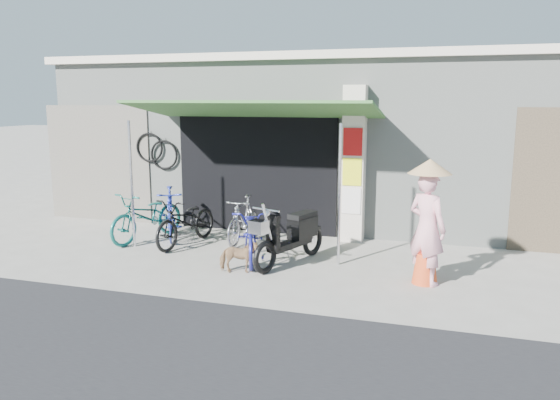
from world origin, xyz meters
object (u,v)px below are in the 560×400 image
(bike_teal, at_px, (148,216))
(bike_black, at_px, (187,221))
(bike_blue, at_px, (170,213))
(nun, at_px, (427,224))
(bike_navy, at_px, (252,234))
(bike_silver, at_px, (243,220))
(street_dog, at_px, (239,257))
(moped, at_px, (292,236))

(bike_teal, height_order, bike_black, bike_teal)
(bike_blue, bearing_deg, nun, -43.27)
(bike_navy, bearing_deg, bike_silver, 97.33)
(bike_silver, bearing_deg, nun, -21.04)
(bike_black, bearing_deg, bike_silver, 37.06)
(bike_blue, relative_size, bike_silver, 1.11)
(bike_navy, height_order, nun, nun)
(bike_black, xyz_separation_m, bike_navy, (1.51, -0.56, 0.00))
(bike_teal, distance_m, nun, 5.45)
(street_dog, xyz_separation_m, moped, (0.67, 0.75, 0.21))
(bike_black, distance_m, street_dog, 2.04)
(bike_navy, distance_m, moped, 0.72)
(street_dog, bearing_deg, bike_navy, -12.40)
(bike_blue, bearing_deg, bike_teal, -163.45)
(bike_black, xyz_separation_m, nun, (4.43, -0.94, 0.46))
(bike_teal, distance_m, bike_navy, 2.50)
(bike_blue, relative_size, bike_navy, 0.94)
(bike_black, relative_size, nun, 0.94)
(bike_teal, height_order, street_dog, bike_teal)
(bike_teal, relative_size, moped, 1.03)
(bike_black, xyz_separation_m, moped, (2.23, -0.55, 0.02))
(bike_blue, xyz_separation_m, bike_black, (0.58, -0.43, -0.04))
(bike_blue, bearing_deg, bike_navy, -53.34)
(bike_blue, xyz_separation_m, moped, (2.81, -0.98, -0.02))
(bike_blue, height_order, nun, nun)
(bike_black, height_order, bike_navy, bike_navy)
(bike_blue, bearing_deg, moped, -47.26)
(bike_navy, bearing_deg, bike_blue, 134.32)
(bike_navy, height_order, moped, moped)
(moped, xyz_separation_m, nun, (2.20, -0.39, 0.44))
(bike_silver, height_order, nun, nun)
(bike_teal, xyz_separation_m, bike_silver, (1.86, 0.38, -0.03))
(bike_black, height_order, bike_silver, bike_black)
(bike_blue, xyz_separation_m, bike_silver, (1.54, 0.07, -0.05))
(bike_black, bearing_deg, bike_teal, -177.17)
(bike_navy, xyz_separation_m, street_dog, (0.05, -0.74, -0.20))
(bike_blue, bearing_deg, bike_black, -64.49)
(bike_teal, distance_m, street_dog, 2.85)
(bike_silver, relative_size, street_dog, 2.38)
(street_dog, bearing_deg, bike_blue, 34.75)
(bike_black, distance_m, bike_navy, 1.61)
(bike_teal, xyz_separation_m, bike_navy, (2.41, -0.67, -0.02))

